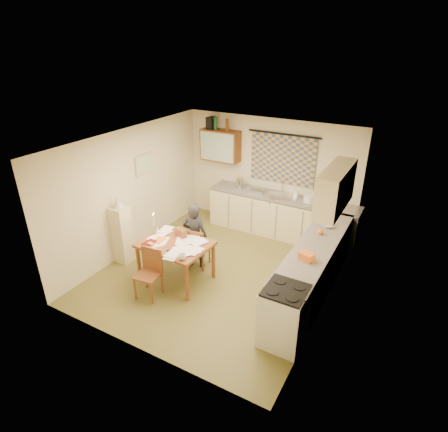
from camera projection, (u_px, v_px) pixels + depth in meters
The scene contains 44 objects.
floor at pixel (219, 272), 7.11m from camera, with size 4.00×4.50×0.02m, color brown.
ceiling at pixel (218, 141), 6.02m from camera, with size 4.00×4.50×0.02m, color white.
wall_back at pixel (269, 174), 8.34m from camera, with size 4.00×0.02×2.50m, color beige.
wall_front at pixel (131, 277), 4.79m from camera, with size 4.00×0.02×2.50m, color beige.
wall_left at pixel (132, 191), 7.45m from camera, with size 0.02×4.50×2.50m, color beige.
wall_right at pixel (333, 239), 5.68m from camera, with size 0.02×4.50×2.50m, color beige.
window_blind at pixel (283, 159), 8.00m from camera, with size 1.45×0.03×1.05m, color #375175.
curtain_rod at pixel (284, 134), 7.75m from camera, with size 0.04×0.04×1.60m, color black.
wall_cabinet at pixel (221, 145), 8.47m from camera, with size 0.90×0.34×0.70m, color #582E0F.
wall_cabinet_glass at pixel (217, 147), 8.33m from camera, with size 0.84×0.02×0.64m, color #99B2A5.
upper_cabinet_right at pixel (336, 189), 5.93m from camera, with size 0.34×1.30×0.70m, color beige.
framed_print at pixel (144, 164), 7.55m from camera, with size 0.04×0.50×0.40m, color beige.
print_canvas at pixel (145, 164), 7.54m from camera, with size 0.01×0.42×0.32m, color white.
counter_back at pixel (281, 216), 8.24m from camera, with size 3.30×0.62×0.92m.
counter_right at pixel (313, 269), 6.38m from camera, with size 0.62×2.95×0.92m.
stove at pixel (284, 316), 5.28m from camera, with size 0.60×0.60×0.93m.
sink at pixel (282, 198), 8.06m from camera, with size 0.55×0.45×0.10m, color silver.
tap at pixel (282, 187), 8.16m from camera, with size 0.03×0.03×0.28m, color silver.
dish_rack at pixel (257, 190), 8.29m from camera, with size 0.35×0.30×0.06m, color silver.
kettle at pixel (240, 183), 8.44m from camera, with size 0.18×0.18×0.24m, color silver.
mixing_bowl at pixel (309, 198), 7.75m from camera, with size 0.24×0.24×0.16m, color white.
soap_bottle at pixel (296, 194), 7.91m from camera, with size 0.11×0.11×0.20m, color white.
bowl at pixel (329, 226), 6.76m from camera, with size 0.26×0.26×0.05m, color white.
orange_bag at pixel (307, 256), 5.75m from camera, with size 0.22×0.16×0.12m, color orange.
fruit_orange at pixel (320, 232), 6.49m from camera, with size 0.10×0.10×0.10m, color orange.
speaker at pixel (211, 123), 8.36m from camera, with size 0.16×0.20×0.26m, color black.
bottle_green at pixel (215, 123), 8.32m from camera, with size 0.07×0.07×0.26m, color #195926.
bottle_brown at pixel (227, 125), 8.19m from camera, with size 0.07×0.07×0.26m, color #582E0F.
dining_table at pixel (176, 261), 6.74m from camera, with size 1.25×0.97×0.75m.
chair_far at pixel (198, 254), 7.18m from camera, with size 0.42×0.42×0.82m.
chair_near at pixel (149, 282), 6.35m from camera, with size 0.43×0.43×0.86m.
person at pixel (195, 236), 7.02m from camera, with size 0.53×0.40×1.30m, color black.
shelf_stand at pixel (122, 235), 7.22m from camera, with size 0.32×0.30×1.15m, color beige.
lampshade at pixel (117, 202), 6.92m from camera, with size 0.20×0.20×0.22m, color beige.
letter_rack at pixel (181, 233), 6.75m from camera, with size 0.22×0.10×0.16m, color brown.
mug at pixel (182, 257), 6.07m from camera, with size 0.16×0.16×0.10m, color white.
magazine at pixel (146, 242), 6.60m from camera, with size 0.19×0.25×0.02m, color maroon.
book at pixel (155, 239), 6.69m from camera, with size 0.19×0.25×0.02m, color orange.
orange_box at pixel (151, 244), 6.50m from camera, with size 0.12×0.08×0.04m, color orange.
eyeglasses at pixel (170, 252), 6.30m from camera, with size 0.13×0.04×0.02m, color black.
candle_holder at pixel (157, 230), 6.82m from camera, with size 0.06×0.06×0.18m, color silver.
candle at pixel (153, 220), 6.73m from camera, with size 0.02×0.02×0.22m, color white.
candle_flame at pixel (153, 214), 6.70m from camera, with size 0.02×0.02×0.02m, color #FFCC66.
papers at pixel (178, 244), 6.52m from camera, with size 1.14×1.00×0.03m.
Camera 1 is at (2.99, -5.14, 4.04)m, focal length 30.00 mm.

